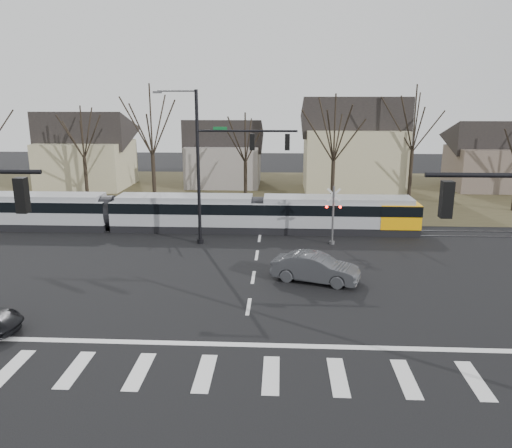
{
  "coord_description": "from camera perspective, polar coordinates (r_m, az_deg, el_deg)",
  "views": [
    {
      "loc": [
        1.47,
        -20.06,
        9.7
      ],
      "look_at": [
        0.0,
        9.0,
        2.3
      ],
      "focal_mm": 35.0,
      "sensor_mm": 36.0,
      "label": 1
    }
  ],
  "objects": [
    {
      "name": "lane_dashes",
      "position": [
        37.37,
        0.54,
        -0.77
      ],
      "size": [
        0.18,
        30.0,
        0.01
      ],
      "color": "silver",
      "rests_on": "ground"
    },
    {
      "name": "house_d",
      "position": [
        59.77,
        25.25,
        7.42
      ],
      "size": [
        8.64,
        7.56,
        7.65
      ],
      "color": "brown",
      "rests_on": "ground"
    },
    {
      "name": "house_b",
      "position": [
        56.72,
        -3.71,
        8.44
      ],
      "size": [
        8.64,
        7.56,
        7.65
      ],
      "color": "gray",
      "rests_on": "ground"
    },
    {
      "name": "rail_pair",
      "position": [
        37.17,
        0.53,
        -0.81
      ],
      "size": [
        90.0,
        1.52,
        0.06
      ],
      "color": "#59595E",
      "rests_on": "ground"
    },
    {
      "name": "crosswalk",
      "position": [
        18.82,
        -2.09,
        -16.75
      ],
      "size": [
        27.0,
        2.6,
        0.01
      ],
      "color": "silver",
      "rests_on": "ground"
    },
    {
      "name": "house_c",
      "position": [
        53.78,
        11.08,
        9.24
      ],
      "size": [
        10.8,
        8.64,
        10.1
      ],
      "color": "tan",
      "rests_on": "ground"
    },
    {
      "name": "house_a",
      "position": [
        58.41,
        -18.89,
        8.36
      ],
      "size": [
        9.72,
        8.64,
        8.6
      ],
      "color": "tan",
      "rests_on": "ground"
    },
    {
      "name": "stop_line",
      "position": [
        20.73,
        -1.55,
        -13.62
      ],
      "size": [
        28.0,
        0.35,
        0.01
      ],
      "primitive_type": "cube",
      "color": "silver",
      "rests_on": "ground"
    },
    {
      "name": "ground",
      "position": [
        22.33,
        -1.19,
        -11.48
      ],
      "size": [
        140.0,
        140.0,
        0.0
      ],
      "primitive_type": "plane",
      "color": "black"
    },
    {
      "name": "grass_verge",
      "position": [
        52.98,
        1.26,
        3.72
      ],
      "size": [
        140.0,
        28.0,
        0.01
      ],
      "primitive_type": "cube",
      "color": "#38331E",
      "rests_on": "ground"
    },
    {
      "name": "tree_row",
      "position": [
        46.3,
        3.58,
        8.41
      ],
      "size": [
        59.2,
        7.2,
        10.0
      ],
      "color": "black",
      "rests_on": "ground"
    },
    {
      "name": "sedan",
      "position": [
        27.21,
        6.82,
        -5.0
      ],
      "size": [
        4.33,
        5.62,
        1.54
      ],
      "primitive_type": "imported",
      "rotation": [
        0.0,
        0.0,
        1.26
      ],
      "color": "#3D3E43",
      "rests_on": "ground"
    },
    {
      "name": "signal_pole_far",
      "position": [
        33.04,
        -3.9,
        7.28
      ],
      "size": [
        9.28,
        0.44,
        10.2
      ],
      "color": "black",
      "rests_on": "ground"
    },
    {
      "name": "rail_crossing_signal",
      "position": [
        33.96,
        8.79,
        0.79
      ],
      "size": [
        1.08,
        0.36,
        4.0
      ],
      "color": "#59595B",
      "rests_on": "ground"
    },
    {
      "name": "tram",
      "position": [
        37.71,
        -8.3,
        1.45
      ],
      "size": [
        34.75,
        2.58,
        2.63
      ],
      "color": "gray",
      "rests_on": "ground"
    }
  ]
}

